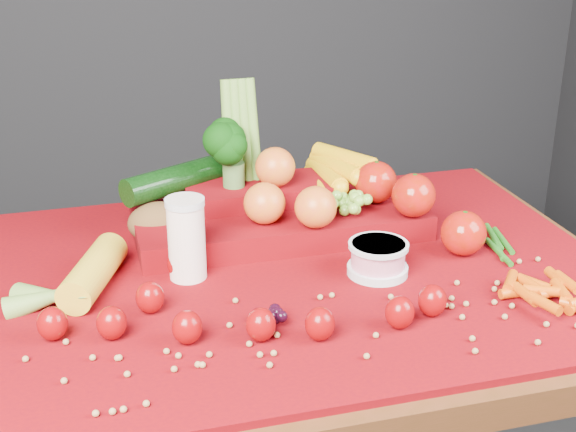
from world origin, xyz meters
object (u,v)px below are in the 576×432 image
object	(u,v)px
table	(291,325)
milk_glass	(186,236)
yogurt_bowl	(378,257)
produce_mound	(290,201)

from	to	relation	value
table	milk_glass	xyz separation A→B (m)	(-0.17, 0.02, 0.18)
milk_glass	yogurt_bowl	distance (m)	0.31
milk_glass	produce_mound	xyz separation A→B (m)	(0.21, 0.14, -0.01)
yogurt_bowl	produce_mound	size ratio (longest dim) A/B	0.17
yogurt_bowl	produce_mound	distance (m)	0.23
table	yogurt_bowl	distance (m)	0.20
milk_glass	yogurt_bowl	bearing A→B (deg)	-13.16
milk_glass	produce_mound	bearing A→B (deg)	32.83
milk_glass	table	bearing A→B (deg)	-6.36
yogurt_bowl	table	bearing A→B (deg)	158.72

